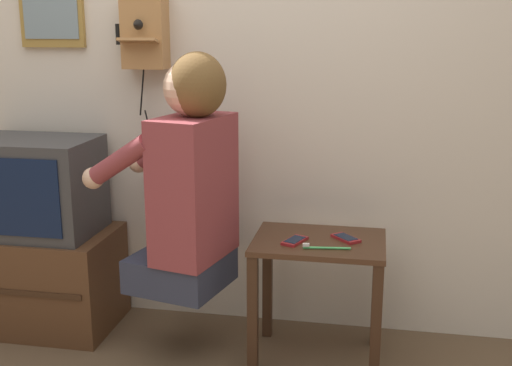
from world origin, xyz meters
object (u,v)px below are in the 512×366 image
object	(u,v)px
wall_phone_antique	(144,29)
toothbrush	(323,247)
cell_phone_spare	(346,238)
cell_phone_held	(295,241)
person	(188,178)
television	(33,186)

from	to	relation	value
wall_phone_antique	toothbrush	size ratio (longest dim) A/B	4.06
toothbrush	cell_phone_spare	bearing A→B (deg)	-38.51
wall_phone_antique	cell_phone_held	world-z (taller)	wall_phone_antique
cell_phone_spare	toothbrush	xyz separation A→B (m)	(-0.08, -0.13, 0.00)
cell_phone_held	toothbrush	distance (m)	0.13
wall_phone_antique	cell_phone_spare	xyz separation A→B (m)	(0.91, -0.26, -0.82)
person	television	world-z (taller)	person
television	cell_phone_held	distance (m)	1.22
television	cell_phone_spare	world-z (taller)	television
person	cell_phone_held	distance (m)	0.49
toothbrush	wall_phone_antique	bearing A→B (deg)	58.05
cell_phone_held	wall_phone_antique	bearing A→B (deg)	176.94
wall_phone_antique	television	bearing A→B (deg)	-158.71
cell_phone_held	cell_phone_spare	bearing A→B (deg)	40.66
person	wall_phone_antique	bearing A→B (deg)	53.34
wall_phone_antique	toothbrush	xyz separation A→B (m)	(0.83, -0.39, -0.82)
person	toothbrush	distance (m)	0.60
television	wall_phone_antique	distance (m)	0.86
cell_phone_spare	wall_phone_antique	bearing A→B (deg)	122.52
television	cell_phone_held	world-z (taller)	television
television	wall_phone_antique	bearing A→B (deg)	21.29
television	cell_phone_held	bearing A→B (deg)	-6.49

